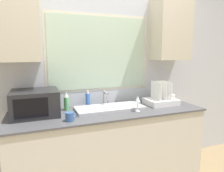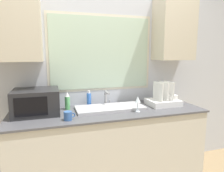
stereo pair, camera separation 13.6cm
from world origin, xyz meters
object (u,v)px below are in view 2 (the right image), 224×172
at_px(microwave, 36,102).
at_px(wine_glass, 138,100).
at_px(spray_bottle, 67,101).
at_px(soap_bottle, 89,99).
at_px(faucet, 106,97).
at_px(mug_near_sink, 68,116).
at_px(dish_rack, 164,100).

distance_m(microwave, wine_glass, 1.08).
bearing_deg(wine_glass, spray_bottle, 155.77).
relative_size(soap_bottle, wine_glass, 1.11).
relative_size(spray_bottle, wine_glass, 1.18).
bearing_deg(faucet, spray_bottle, -175.43).
distance_m(microwave, soap_bottle, 0.61).
distance_m(spray_bottle, soap_bottle, 0.27).
relative_size(microwave, spray_bottle, 2.27).
distance_m(faucet, mug_near_sink, 0.66).
relative_size(soap_bottle, mug_near_sink, 1.73).
xyz_separation_m(dish_rack, soap_bottle, (-0.89, 0.23, 0.02)).
bearing_deg(mug_near_sink, dish_rack, 10.93).
bearing_deg(soap_bottle, faucet, -9.78).
xyz_separation_m(microwave, soap_bottle, (0.59, 0.15, -0.05)).
bearing_deg(dish_rack, microwave, 176.93).
distance_m(faucet, spray_bottle, 0.48).
height_order(microwave, mug_near_sink, microwave).
bearing_deg(spray_bottle, faucet, 4.57).
bearing_deg(soap_bottle, mug_near_sink, -122.18).
xyz_separation_m(spray_bottle, mug_near_sink, (-0.03, -0.39, -0.05)).
bearing_deg(mug_near_sink, soap_bottle, 57.82).
height_order(microwave, wine_glass, microwave).
bearing_deg(spray_bottle, soap_bottle, 15.75).
height_order(spray_bottle, wine_glass, spray_bottle).
relative_size(spray_bottle, soap_bottle, 1.06).
xyz_separation_m(mug_near_sink, wine_glass, (0.75, 0.06, 0.09)).
relative_size(spray_bottle, mug_near_sink, 1.84).
bearing_deg(dish_rack, soap_bottle, 165.36).
height_order(soap_bottle, wine_glass, soap_bottle).
relative_size(dish_rack, wine_glass, 2.18).
relative_size(faucet, wine_glass, 1.07).
relative_size(faucet, microwave, 0.40).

